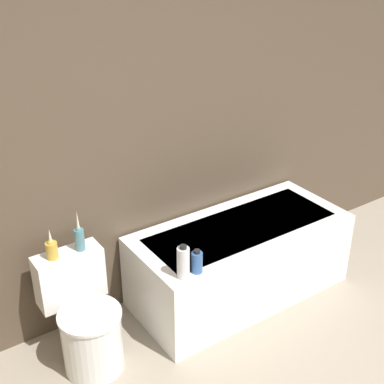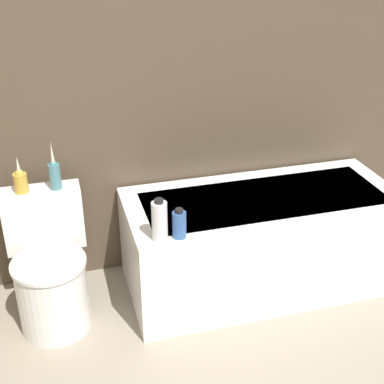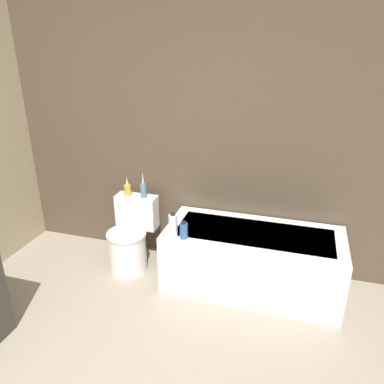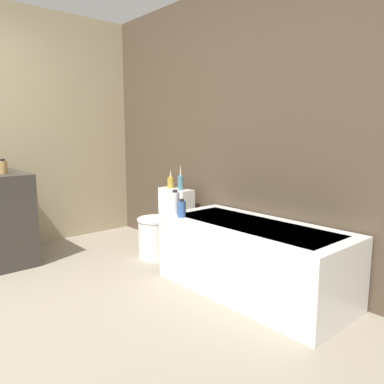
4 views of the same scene
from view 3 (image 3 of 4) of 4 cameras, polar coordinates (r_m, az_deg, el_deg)
The scene contains 7 objects.
wall_back_tiled at distance 3.57m, azimuth -1.83°, elevation 9.13°, with size 6.40×0.06×2.60m.
bathtub at distance 3.45m, azimuth 9.13°, elevation -10.12°, with size 1.54×0.69×0.56m.
toilet at distance 3.74m, azimuth -9.35°, elevation -7.10°, with size 0.41×0.54×0.68m.
vase_gold at distance 3.72m, azimuth -9.80°, elevation 0.50°, with size 0.07×0.07×0.20m.
vase_silver at distance 3.64m, azimuth -7.42°, elevation 0.46°, with size 0.06×0.06×0.26m.
shampoo_bottle_tall at distance 3.16m, azimuth -2.91°, elevation -5.10°, with size 0.08×0.08×0.22m.
shampoo_bottle_short at distance 3.15m, azimuth -1.27°, elevation -5.88°, with size 0.07×0.07×0.16m.
Camera 3 is at (1.09, -0.96, 2.13)m, focal length 35.00 mm.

